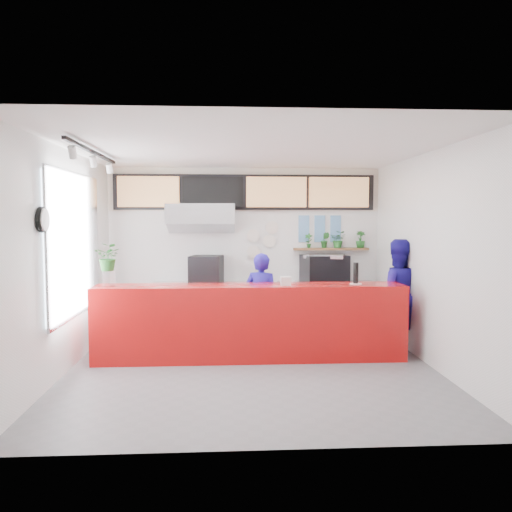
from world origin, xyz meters
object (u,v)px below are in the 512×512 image
(espresso_machine, at_px, (324,269))
(staff_right, at_px, (397,294))
(panini_oven, at_px, (206,269))
(staff_center, at_px, (261,301))
(service_counter, at_px, (250,322))
(pepper_mill, at_px, (356,273))

(espresso_machine, relative_size, staff_right, 0.45)
(espresso_machine, height_order, staff_right, staff_right)
(panini_oven, height_order, staff_center, staff_center)
(service_counter, distance_m, panini_oven, 2.03)
(service_counter, distance_m, pepper_mill, 1.71)
(panini_oven, relative_size, staff_center, 0.36)
(panini_oven, relative_size, espresso_machine, 0.71)
(staff_right, bearing_deg, espresso_machine, -46.95)
(espresso_machine, bearing_deg, staff_center, -146.29)
(staff_center, height_order, pepper_mill, staff_center)
(staff_right, bearing_deg, pepper_mill, 41.06)
(panini_oven, xyz_separation_m, espresso_machine, (2.15, 0.00, 0.00))
(staff_center, bearing_deg, espresso_machine, -113.38)
(staff_right, bearing_deg, panini_oven, -15.12)
(service_counter, xyz_separation_m, staff_right, (2.35, 0.52, 0.32))
(panini_oven, distance_m, espresso_machine, 2.15)
(espresso_machine, distance_m, pepper_mill, 1.81)
(panini_oven, height_order, staff_right, staff_right)
(service_counter, height_order, pepper_mill, pepper_mill)
(espresso_machine, xyz_separation_m, staff_center, (-1.24, -1.24, -0.39))
(service_counter, relative_size, staff_center, 2.94)
(panini_oven, bearing_deg, pepper_mill, -29.72)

